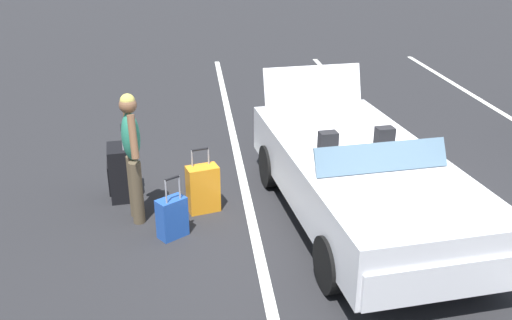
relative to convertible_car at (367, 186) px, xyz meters
The scene contains 8 objects.
ground_plane 0.62m from the convertible_car, behind, with size 80.00×80.00×0.00m, color black.
lot_line_near 1.48m from the convertible_car, 98.33° to the right, with size 18.00×0.12×0.01m, color silver.
lot_line_mid 1.49m from the convertible_car, 98.28° to the left, with size 18.00×0.12×0.01m, color silver.
convertible_car is the anchor object (origin of this frame).
suitcase_large_black 3.30m from the convertible_car, 112.00° to the right, with size 0.51×0.35×1.02m.
suitcase_medium_bright 2.09m from the convertible_car, 110.39° to the right, with size 0.34×0.45×0.85m.
suitcase_small_carryon 2.35m from the convertible_car, 92.36° to the right, with size 0.36×0.39×0.80m.
traveler_person 2.86m from the convertible_car, 101.99° to the right, with size 0.61×0.29×1.65m.
Camera 1 is at (6.05, -1.98, 3.50)m, focal length 39.43 mm.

